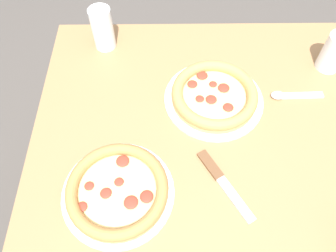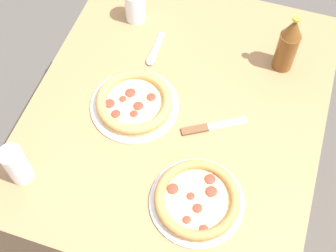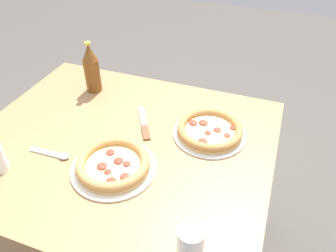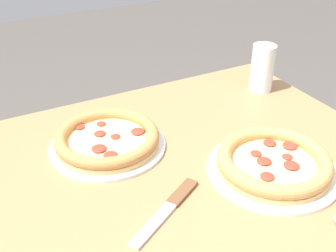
# 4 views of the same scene
# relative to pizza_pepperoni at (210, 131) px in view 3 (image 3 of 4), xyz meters

# --- Properties ---
(table) EXTENTS (1.08, 0.91, 0.77)m
(table) POSITION_rel_pizza_pepperoni_xyz_m (-0.29, -0.15, -0.40)
(table) COLOR #997047
(table) RESTS_ON ground_plane
(pizza_pepperoni) EXTENTS (0.27, 0.27, 0.04)m
(pizza_pepperoni) POSITION_rel_pizza_pepperoni_xyz_m (0.00, 0.00, 0.00)
(pizza_pepperoni) COLOR silver
(pizza_pepperoni) RESTS_ON table
(pizza_margherita) EXTENTS (0.28, 0.28, 0.05)m
(pizza_margherita) POSITION_rel_pizza_pepperoni_xyz_m (-0.25, -0.28, 0.00)
(pizza_margherita) COLOR silver
(pizza_margherita) RESTS_ON table
(glass_water) EXTENTS (0.07, 0.07, 0.14)m
(glass_water) POSITION_rel_pizza_pepperoni_xyz_m (0.08, -0.50, 0.04)
(glass_water) COLOR white
(glass_water) RESTS_ON table
(beer_bottle) EXTENTS (0.07, 0.07, 0.22)m
(beer_bottle) POSITION_rel_pizza_pepperoni_xyz_m (-0.56, 0.13, 0.08)
(beer_bottle) COLOR brown
(beer_bottle) RESTS_ON table
(knife) EXTENTS (0.13, 0.19, 0.01)m
(knife) POSITION_rel_pizza_pepperoni_xyz_m (-0.25, -0.03, -0.02)
(knife) COLOR brown
(knife) RESTS_ON table
(spoon) EXTENTS (0.15, 0.03, 0.01)m
(spoon) POSITION_rel_pizza_pepperoni_xyz_m (-0.47, -0.29, -0.02)
(spoon) COLOR silver
(spoon) RESTS_ON table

